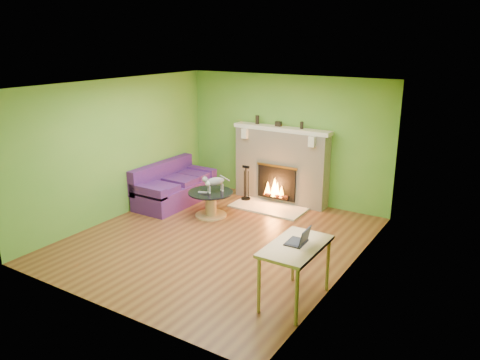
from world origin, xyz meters
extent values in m
plane|color=#5E301A|center=(0.00, 0.00, 0.00)|extent=(5.00, 5.00, 0.00)
plane|color=white|center=(0.00, 0.00, 2.60)|extent=(5.00, 5.00, 0.00)
plane|color=#52912F|center=(0.00, 2.50, 1.30)|extent=(5.00, 0.00, 5.00)
plane|color=#52912F|center=(0.00, -2.50, 1.30)|extent=(5.00, 0.00, 5.00)
plane|color=#52912F|center=(-2.25, 0.00, 1.30)|extent=(0.00, 5.00, 5.00)
plane|color=#52912F|center=(2.25, 0.00, 1.30)|extent=(0.00, 5.00, 5.00)
plane|color=silver|center=(2.24, -0.90, 1.55)|extent=(0.00, 1.20, 1.20)
plane|color=white|center=(2.23, -0.90, 1.55)|extent=(0.00, 1.06, 1.06)
cube|color=beige|center=(0.00, 2.33, 0.75)|extent=(2.00, 0.35, 1.50)
cube|color=black|center=(0.00, 2.13, 0.44)|extent=(0.85, 0.03, 0.68)
cube|color=#BB852E|center=(0.00, 2.13, 0.80)|extent=(0.91, 0.02, 0.04)
cylinder|color=black|center=(0.00, 2.10, 0.16)|extent=(0.55, 0.07, 0.07)
cube|color=beige|center=(0.00, 2.30, 1.54)|extent=(2.10, 0.28, 0.08)
cube|color=beige|center=(-0.75, 2.11, 1.40)|extent=(0.12, 0.10, 0.20)
cube|color=beige|center=(0.75, 2.11, 1.40)|extent=(0.12, 0.10, 0.20)
cube|color=beige|center=(0.00, 1.80, 0.01)|extent=(1.50, 0.75, 0.03)
cube|color=beige|center=(0.00, 2.30, 1.54)|extent=(2.10, 0.28, 0.08)
cube|color=#3F1960|center=(-1.80, 1.08, 0.21)|extent=(0.82, 1.82, 0.41)
cube|color=#3F1960|center=(-2.16, 1.08, 0.56)|extent=(0.19, 1.82, 0.51)
cube|color=#3F1960|center=(-1.80, 0.26, 0.47)|extent=(0.82, 0.19, 0.21)
cube|color=#3F1960|center=(-1.80, 1.90, 0.47)|extent=(0.82, 0.19, 0.21)
cube|color=#3F1960|center=(-1.75, 0.56, 0.47)|extent=(0.66, 0.49, 0.11)
cube|color=#3F1960|center=(-1.75, 1.17, 0.47)|extent=(0.66, 0.49, 0.11)
cube|color=#3F1960|center=(-1.75, 1.69, 0.47)|extent=(0.66, 0.49, 0.11)
cylinder|color=tan|center=(-0.74, 0.84, 0.02)|extent=(0.60, 0.60, 0.03)
cylinder|color=tan|center=(-0.74, 0.84, 0.24)|extent=(0.22, 0.22, 0.42)
cylinder|color=black|center=(-0.74, 0.84, 0.47)|extent=(0.86, 0.86, 0.03)
cube|color=tan|center=(1.95, -1.06, 0.77)|extent=(0.62, 1.07, 0.04)
cylinder|color=tan|center=(1.69, -1.54, 0.38)|extent=(0.05, 0.05, 0.75)
cylinder|color=tan|center=(2.21, -1.54, 0.38)|extent=(0.05, 0.05, 0.75)
cylinder|color=tan|center=(1.69, -0.58, 0.38)|extent=(0.05, 0.05, 0.75)
cylinder|color=tan|center=(2.21, -0.58, 0.38)|extent=(0.05, 0.05, 0.75)
cube|color=#949497|center=(-0.84, 0.72, 0.50)|extent=(0.18, 0.10, 0.02)
cube|color=black|center=(-0.72, 0.66, 0.50)|extent=(0.17, 0.07, 0.02)
cylinder|color=black|center=(-0.58, 2.33, 1.67)|extent=(0.08, 0.08, 0.18)
cylinder|color=black|center=(0.43, 2.33, 1.65)|extent=(0.07, 0.07, 0.14)
cube|color=black|center=(-0.09, 2.33, 1.63)|extent=(0.12, 0.08, 0.10)
camera|label=1|loc=(4.22, -6.02, 3.30)|focal=35.00mm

